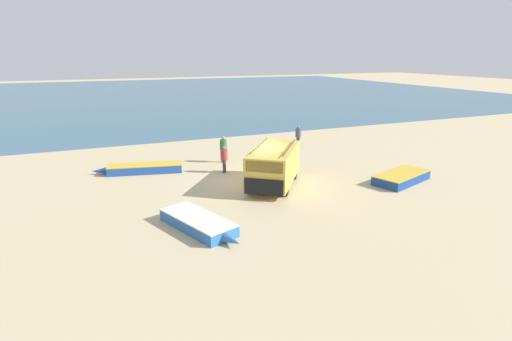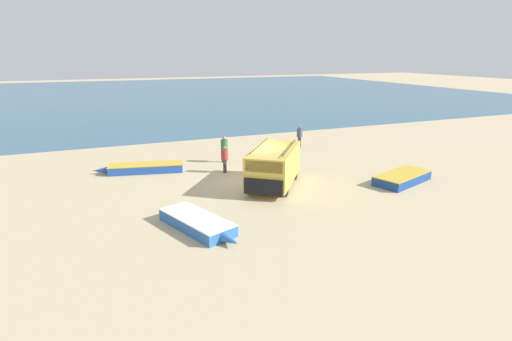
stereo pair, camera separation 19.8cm
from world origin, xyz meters
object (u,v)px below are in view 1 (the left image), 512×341
Objects in this scene: parked_van at (274,165)px; fisherman_0 at (224,157)px; fisherman_2 at (223,147)px; fishing_rowboat_1 at (200,223)px; fisherman_1 at (298,134)px; fishing_rowboat_2 at (143,168)px; fishing_rowboat_0 at (402,177)px.

fisherman_0 is at bearing -116.89° from parked_van.
fisherman_0 is at bearing 1.76° from fisherman_2.
fishing_rowboat_1 is at bearing -4.57° from fisherman_2.
fisherman_1 reaches higher than fishing_rowboat_1.
fisherman_0 is at bearing 168.67° from fishing_rowboat_2.
fisherman_1 is (11.65, 2.24, 0.71)m from fishing_rowboat_2.
fishing_rowboat_2 is at bearing -165.01° from fisherman_0.
fisherman_0 is at bearing 133.71° from fishing_rowboat_1.
parked_van is 3.07× the size of fisherman_1.
fishing_rowboat_2 is at bearing 165.76° from fishing_rowboat_1.
fisherman_0 is (3.45, 7.12, 0.70)m from fishing_rowboat_1.
fishing_rowboat_1 is at bearing -60.77° from fisherman_1.
fishing_rowboat_0 is at bearing -10.32° from fisherman_1.
parked_van is 1.13× the size of fishing_rowboat_1.
parked_van is at bearing 151.22° from fishing_rowboat_2.
parked_van is 1.12× the size of fishing_rowboat_0.
fisherman_1 is at bearing 68.36° from fisherman_0.
fishing_rowboat_1 is 7.95m from fisherman_0.
parked_van reaches higher than fishing_rowboat_1.
fishing_rowboat_0 is 1.01× the size of fishing_rowboat_1.
parked_van reaches higher than fisherman_0.
fisherman_0 is 8.33m from fisherman_1.
fishing_rowboat_1 is 9.10m from fishing_rowboat_2.
fisherman_1 is (10.67, 11.28, 0.71)m from fishing_rowboat_1.
fishing_rowboat_0 is 0.84× the size of fishing_rowboat_2.
fisherman_0 reaches higher than fishing_rowboat_2.
fishing_rowboat_1 is (-11.86, -1.65, -0.01)m from fishing_rowboat_0.
fishing_rowboat_1 is 2.74× the size of fisherman_0.
fishing_rowboat_0 is 14.82m from fishing_rowboat_2.
fishing_rowboat_2 is at bearing -93.76° from parked_van.
fisherman_2 reaches higher than fishing_rowboat_2.
fisherman_1 is 0.95× the size of fisherman_2.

